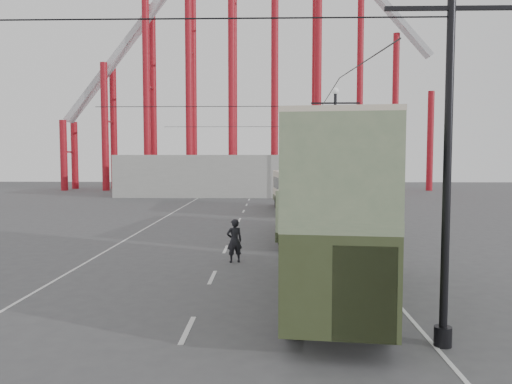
{
  "coord_description": "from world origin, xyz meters",
  "views": [
    {
      "loc": [
        1.23,
        -15.33,
        4.74
      ],
      "look_at": [
        0.58,
        9.49,
        3.0
      ],
      "focal_mm": 35.0,
      "sensor_mm": 36.0,
      "label": 1
    }
  ],
  "objects_px": {
    "pedestrian": "(234,241)",
    "single_decker_green": "(307,208)",
    "double_decker_bus": "(336,201)",
    "single_decker_cream": "(295,189)",
    "lamp_post_near": "(451,27)"
  },
  "relations": [
    {
      "from": "single_decker_cream",
      "to": "pedestrian",
      "type": "xyz_separation_m",
      "value": [
        -3.82,
        -21.33,
        -0.96
      ]
    },
    {
      "from": "double_decker_bus",
      "to": "pedestrian",
      "type": "bearing_deg",
      "value": 129.76
    },
    {
      "from": "single_decker_green",
      "to": "single_decker_cream",
      "type": "height_order",
      "value": "single_decker_cream"
    },
    {
      "from": "double_decker_bus",
      "to": "single_decker_cream",
      "type": "bearing_deg",
      "value": 96.72
    },
    {
      "from": "lamp_post_near",
      "to": "pedestrian",
      "type": "relative_size",
      "value": 5.48
    },
    {
      "from": "single_decker_green",
      "to": "lamp_post_near",
      "type": "bearing_deg",
      "value": -75.48
    },
    {
      "from": "double_decker_bus",
      "to": "single_decker_cream",
      "type": "distance_m",
      "value": 27.19
    },
    {
      "from": "double_decker_bus",
      "to": "single_decker_green",
      "type": "xyz_separation_m",
      "value": [
        0.05,
        13.11,
        -1.54
      ]
    },
    {
      "from": "lamp_post_near",
      "to": "pedestrian",
      "type": "distance_m",
      "value": 13.4
    },
    {
      "from": "pedestrian",
      "to": "single_decker_green",
      "type": "bearing_deg",
      "value": -137.08
    },
    {
      "from": "double_decker_bus",
      "to": "lamp_post_near",
      "type": "bearing_deg",
      "value": -55.18
    },
    {
      "from": "pedestrian",
      "to": "single_decker_cream",
      "type": "bearing_deg",
      "value": -119.49
    },
    {
      "from": "lamp_post_near",
      "to": "double_decker_bus",
      "type": "height_order",
      "value": "lamp_post_near"
    },
    {
      "from": "double_decker_bus",
      "to": "pedestrian",
      "type": "distance_m",
      "value": 7.31
    },
    {
      "from": "single_decker_cream",
      "to": "pedestrian",
      "type": "distance_m",
      "value": 21.69
    }
  ]
}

